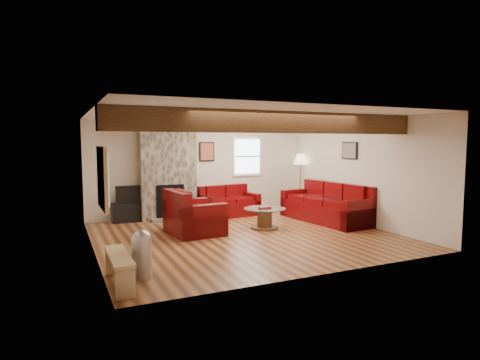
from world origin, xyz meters
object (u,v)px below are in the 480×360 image
at_px(sofa_three, 326,202).
at_px(floor_lamp, 301,162).
at_px(armchair_red, 195,212).
at_px(television, 131,194).
at_px(loveseat, 229,201).
at_px(tv_cabinet, 131,212).
at_px(coffee_table, 265,218).

relative_size(sofa_three, floor_lamp, 1.51).
relative_size(armchair_red, television, 1.54).
bearing_deg(loveseat, tv_cabinet, 164.90).
height_order(loveseat, armchair_red, armchair_red).
xyz_separation_m(loveseat, television, (-2.51, 0.30, 0.29)).
bearing_deg(coffee_table, armchair_red, 174.10).
bearing_deg(coffee_table, television, 141.30).
bearing_deg(sofa_three, coffee_table, -91.83).
bearing_deg(sofa_three, tv_cabinet, -119.57).
xyz_separation_m(sofa_three, armchair_red, (-3.39, 0.06, -0.00)).
height_order(loveseat, tv_cabinet, loveseat).
distance_m(sofa_three, television, 4.83).
bearing_deg(tv_cabinet, television, 0.00).
distance_m(sofa_three, coffee_table, 1.80).
distance_m(armchair_red, tv_cabinet, 2.19).
xyz_separation_m(tv_cabinet, floor_lamp, (4.72, -0.34, 1.15)).
height_order(loveseat, floor_lamp, floor_lamp).
relative_size(sofa_three, tv_cabinet, 2.63).
relative_size(sofa_three, armchair_red, 2.10).
relative_size(coffee_table, television, 1.25).
height_order(coffee_table, television, television).
relative_size(sofa_three, television, 3.23).
relative_size(loveseat, floor_lamp, 0.92).
bearing_deg(television, sofa_three, -24.40).
relative_size(loveseat, television, 1.97).
bearing_deg(loveseat, sofa_three, -50.24).
distance_m(coffee_table, tv_cabinet, 3.36).
relative_size(coffee_table, tv_cabinet, 1.02).
bearing_deg(floor_lamp, armchair_red, -156.77).
bearing_deg(television, loveseat, -6.81).
height_order(coffee_table, tv_cabinet, coffee_table).
xyz_separation_m(loveseat, coffee_table, (0.11, -1.80, -0.16)).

